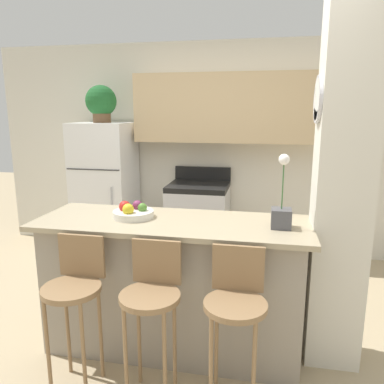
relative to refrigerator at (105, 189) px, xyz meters
name	(u,v)px	position (x,y,z in m)	size (l,w,h in m)	color
ground_plane	(173,345)	(1.29, -1.75, -0.80)	(14.00, 14.00, 0.00)	tan
wall_back	(226,133)	(1.44, 0.29, 0.68)	(5.60, 0.38, 2.55)	silver
pillar_right	(342,183)	(2.42, -1.64, 0.48)	(0.38, 0.32, 2.55)	silver
counter_bar	(173,285)	(1.29, -1.75, -0.30)	(1.93, 0.68, 0.99)	gray
refrigerator	(105,189)	(0.00, 0.00, 0.00)	(0.67, 0.65, 1.61)	white
stove_range	(198,221)	(1.16, 0.01, -0.34)	(0.69, 0.63, 1.07)	silver
bar_stool_left	(75,290)	(0.79, -2.25, -0.15)	(0.36, 0.36, 0.98)	olive
bar_stool_mid	(152,298)	(1.29, -2.25, -0.15)	(0.36, 0.36, 0.98)	olive
bar_stool_right	(236,306)	(1.79, -2.25, -0.15)	(0.36, 0.36, 0.98)	olive
potted_plant_on_fridge	(101,102)	(0.00, 0.00, 1.04)	(0.36, 0.36, 0.43)	brown
orchid_vase	(282,210)	(2.04, -1.77, 0.30)	(0.13, 0.13, 0.49)	#4C4C51
fruit_bowl	(133,212)	(0.99, -1.73, 0.23)	(0.29, 0.29, 0.12)	silver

